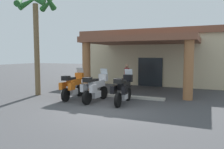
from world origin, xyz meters
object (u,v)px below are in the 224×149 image
object	(u,v)px
motorcycle_orange	(73,86)
palm_tree_roadside	(36,16)
motorcycle_silver	(95,88)
pedestrian	(127,75)
motel_building	(159,57)
motorcycle_black	(123,89)

from	to	relation	value
motorcycle_orange	palm_tree_roadside	world-z (taller)	palm_tree_roadside
motorcycle_silver	pedestrian	bearing A→B (deg)	-2.21
motel_building	motorcycle_silver	world-z (taller)	motel_building
motorcycle_silver	palm_tree_roadside	bearing A→B (deg)	89.26
pedestrian	palm_tree_roadside	xyz separation A→B (m)	(-4.34, -3.16, 3.49)
motel_building	motorcycle_silver	distance (m)	9.73
motel_building	palm_tree_roadside	size ratio (longest dim) A/B	1.99
motorcycle_black	motel_building	bearing A→B (deg)	-1.10
motorcycle_black	palm_tree_roadside	world-z (taller)	palm_tree_roadside
motorcycle_silver	palm_tree_roadside	distance (m)	5.49
motorcycle_orange	pedestrian	distance (m)	3.83
motel_building	motorcycle_black	bearing A→B (deg)	-88.26
motel_building	motorcycle_orange	world-z (taller)	motel_building
motorcycle_black	pedestrian	world-z (taller)	pedestrian
motorcycle_orange	palm_tree_roadside	bearing A→B (deg)	80.87
motorcycle_orange	motorcycle_silver	bearing A→B (deg)	-101.63
palm_tree_roadside	motorcycle_silver	bearing A→B (deg)	-5.12
motorcycle_orange	motorcycle_silver	size ratio (longest dim) A/B	1.00
motorcycle_orange	motorcycle_silver	xyz separation A→B (m)	(1.43, -0.17, 0.00)
motorcycle_orange	motorcycle_black	xyz separation A→B (m)	(2.86, -0.06, 0.00)
motorcycle_silver	motorcycle_black	xyz separation A→B (m)	(1.43, 0.10, 0.00)
motel_building	motorcycle_black	distance (m)	9.55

